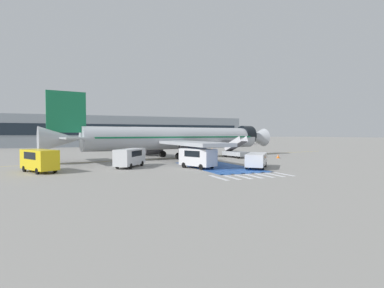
% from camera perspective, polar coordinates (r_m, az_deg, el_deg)
% --- Properties ---
extents(ground_plane, '(600.00, 600.00, 0.00)m').
position_cam_1_polar(ground_plane, '(49.72, -1.59, -2.71)').
color(ground_plane, gray).
extents(apron_leadline_yellow, '(74.12, 12.95, 0.01)m').
position_cam_1_polar(apron_leadline_yellow, '(50.11, -2.52, -2.67)').
color(apron_leadline_yellow, gold).
rests_on(apron_leadline_yellow, ground_plane).
extents(apron_stand_patch_blue, '(6.48, 13.84, 0.01)m').
position_cam_1_polar(apron_stand_patch_blue, '(36.93, 5.02, -4.33)').
color(apron_stand_patch_blue, '#2856A8').
rests_on(apron_stand_patch_blue, ground_plane).
extents(apron_walkway_bar_0, '(0.44, 3.60, 0.01)m').
position_cam_1_polar(apron_walkway_bar_0, '(27.74, 5.08, -6.42)').
color(apron_walkway_bar_0, silver).
rests_on(apron_walkway_bar_0, ground_plane).
extents(apron_walkway_bar_1, '(0.44, 3.60, 0.01)m').
position_cam_1_polar(apron_walkway_bar_1, '(28.30, 7.26, -6.26)').
color(apron_walkway_bar_1, silver).
rests_on(apron_walkway_bar_1, ground_plane).
extents(apron_walkway_bar_2, '(0.44, 3.60, 0.01)m').
position_cam_1_polar(apron_walkway_bar_2, '(28.90, 9.34, -6.10)').
color(apron_walkway_bar_2, silver).
rests_on(apron_walkway_bar_2, ground_plane).
extents(apron_walkway_bar_3, '(0.44, 3.60, 0.01)m').
position_cam_1_polar(apron_walkway_bar_3, '(29.54, 11.34, -5.93)').
color(apron_walkway_bar_3, silver).
rests_on(apron_walkway_bar_3, ground_plane).
extents(apron_walkway_bar_4, '(0.44, 3.60, 0.01)m').
position_cam_1_polar(apron_walkway_bar_4, '(30.22, 13.25, -5.77)').
color(apron_walkway_bar_4, silver).
rests_on(apron_walkway_bar_4, ground_plane).
extents(apron_walkway_bar_5, '(0.44, 3.60, 0.01)m').
position_cam_1_polar(apron_walkway_bar_5, '(30.92, 15.07, -5.61)').
color(apron_walkway_bar_5, silver).
rests_on(apron_walkway_bar_5, ground_plane).
extents(apron_walkway_bar_6, '(0.44, 3.60, 0.01)m').
position_cam_1_polar(apron_walkway_bar_6, '(31.65, 16.81, -5.45)').
color(apron_walkway_bar_6, silver).
rests_on(apron_walkway_bar_6, ground_plane).
extents(airliner, '(40.58, 34.97, 9.80)m').
position_cam_1_polar(airliner, '(49.61, -3.23, 1.02)').
color(airliner, '#B7BCC4').
rests_on(airliner, ground_plane).
extents(boarding_stairs_forward, '(2.98, 5.48, 3.68)m').
position_cam_1_polar(boarding_stairs_forward, '(51.36, 8.27, -1.52)').
color(boarding_stairs_forward, '#ADB2BA').
rests_on(boarding_stairs_forward, ground_plane).
extents(fuel_tanker, '(10.66, 3.38, 3.48)m').
position_cam_1_polar(fuel_tanker, '(73.60, -14.05, 0.11)').
color(fuel_tanker, '#38383D').
rests_on(fuel_tanker, ground_plane).
extents(service_van_0, '(5.03, 5.42, 1.72)m').
position_cam_1_polar(service_van_0, '(36.11, 12.17, -2.82)').
color(service_van_0, silver).
rests_on(service_van_0, ground_plane).
extents(service_van_1, '(4.11, 5.40, 2.37)m').
position_cam_1_polar(service_van_1, '(35.28, -27.08, -2.54)').
color(service_van_1, yellow).
rests_on(service_van_1, ground_plane).
extents(service_van_2, '(4.60, 5.54, 2.22)m').
position_cam_1_polar(service_van_2, '(36.86, -11.72, -2.31)').
color(service_van_2, silver).
rests_on(service_van_2, ground_plane).
extents(service_van_3, '(3.56, 4.86, 2.29)m').
position_cam_1_polar(service_van_3, '(35.12, 1.09, -2.42)').
color(service_van_3, silver).
rests_on(service_van_3, ground_plane).
extents(ground_crew_0, '(0.40, 0.49, 1.87)m').
position_cam_1_polar(ground_crew_0, '(46.50, 3.84, -1.69)').
color(ground_crew_0, '#2D2D33').
rests_on(ground_crew_0, ground_plane).
extents(ground_crew_1, '(0.47, 0.32, 1.65)m').
position_cam_1_polar(ground_crew_1, '(49.21, 1.96, -1.66)').
color(ground_crew_1, '#191E38').
rests_on(ground_crew_1, ground_plane).
extents(traffic_cone_0, '(0.49, 0.49, 0.54)m').
position_cam_1_polar(traffic_cone_0, '(44.06, -11.51, -2.99)').
color(traffic_cone_0, orange).
rests_on(traffic_cone_0, ground_plane).
extents(traffic_cone_1, '(0.42, 0.42, 0.47)m').
position_cam_1_polar(traffic_cone_1, '(42.59, 0.08, -3.17)').
color(traffic_cone_1, orange).
rests_on(traffic_cone_1, ground_plane).
extents(traffic_cone_2, '(0.58, 0.58, 0.65)m').
position_cam_1_polar(traffic_cone_2, '(51.73, 16.07, -2.24)').
color(traffic_cone_2, orange).
rests_on(traffic_cone_2, ground_plane).
extents(terminal_building, '(100.89, 12.10, 9.75)m').
position_cam_1_polar(terminal_building, '(102.54, -17.91, 2.32)').
color(terminal_building, '#89939E').
rests_on(terminal_building, ground_plane).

